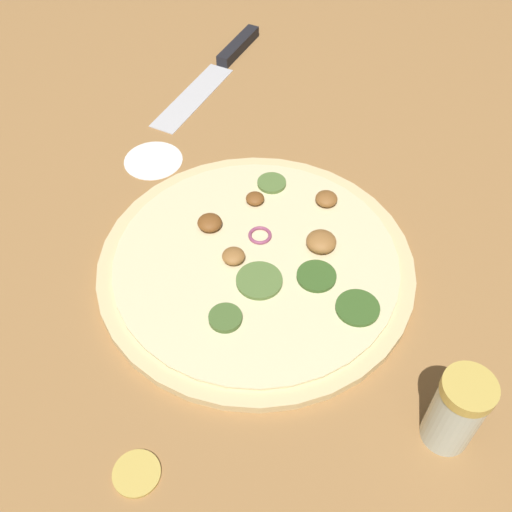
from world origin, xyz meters
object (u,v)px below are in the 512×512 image
pizza (257,263)px  loose_cap (136,473)px  knife (225,61)px  spice_jar (457,411)px

pizza → loose_cap: size_ratio=8.27×
pizza → knife: pizza is taller
pizza → loose_cap: pizza is taller
pizza → knife: size_ratio=1.23×
knife → loose_cap: knife is taller
pizza → knife: 0.43m
spice_jar → pizza: bearing=152.2°
pizza → loose_cap: 0.27m
pizza → spice_jar: 0.28m
spice_jar → loose_cap: bearing=-151.1°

